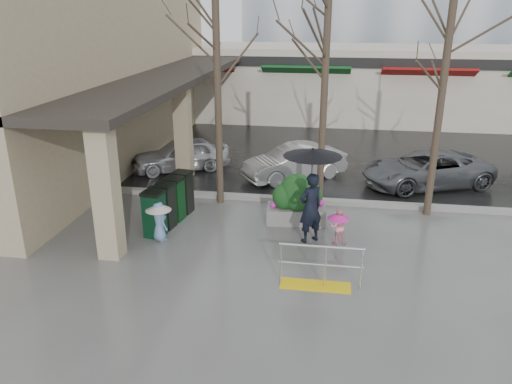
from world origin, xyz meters
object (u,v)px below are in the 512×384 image
(handrail, at_px, (319,272))
(car_b, at_px, (295,162))
(tree_midwest, at_px, (327,36))
(child_blue, at_px, (159,217))
(news_boxes, at_px, (169,202))
(woman, at_px, (311,186))
(car_a, at_px, (181,154))
(child_pink, at_px, (338,223))
(planter, at_px, (297,199))
(tree_west, at_px, (216,40))
(tree_mideast, at_px, (447,51))
(car_c, at_px, (427,169))

(handrail, xyz_separation_m, car_b, (-1.19, 7.63, 0.25))
(tree_midwest, height_order, child_blue, tree_midwest)
(handrail, xyz_separation_m, news_boxes, (-4.44, 2.92, 0.28))
(woman, relative_size, child_blue, 2.37)
(woman, height_order, car_b, woman)
(tree_midwest, xyz_separation_m, car_a, (-5.48, 3.17, -4.60))
(handrail, xyz_separation_m, tree_midwest, (-0.16, 4.80, 4.86))
(car_a, bearing_deg, child_pink, 19.57)
(planter, bearing_deg, child_blue, -152.75)
(handrail, height_order, tree_west, tree_west)
(tree_midwest, height_order, news_boxes, tree_midwest)
(tree_midwest, relative_size, planter, 3.99)
(child_blue, relative_size, news_boxes, 0.46)
(tree_mideast, bearing_deg, handrail, -123.19)
(news_boxes, bearing_deg, tree_midwest, 32.42)
(tree_west, xyz_separation_m, news_boxes, (-1.08, -1.88, -4.43))
(child_pink, xyz_separation_m, car_a, (-6.05, 5.66, 0.05))
(woman, bearing_deg, news_boxes, -45.99)
(handrail, bearing_deg, tree_west, 124.99)
(child_blue, bearing_deg, car_a, -38.78)
(news_boxes, bearing_deg, car_a, 111.95)
(child_pink, relative_size, car_c, 0.22)
(tree_midwest, bearing_deg, car_b, 109.96)
(news_boxes, relative_size, car_c, 0.53)
(planter, distance_m, news_boxes, 3.72)
(woman, xyz_separation_m, child_blue, (-4.03, -0.58, -0.90))
(car_b, bearing_deg, news_boxes, -69.10)
(handrail, bearing_deg, child_blue, 157.92)
(woman, distance_m, planter, 1.60)
(tree_midwest, bearing_deg, planter, -117.73)
(child_pink, height_order, car_c, car_c)
(handrail, relative_size, tree_midwest, 0.27)
(tree_west, relative_size, tree_midwest, 0.97)
(news_boxes, bearing_deg, handrail, -24.62)
(tree_west, relative_size, car_c, 1.50)
(planter, relative_size, car_b, 0.46)
(tree_midwest, relative_size, child_blue, 6.33)
(handrail, relative_size, car_c, 0.42)
(handrail, height_order, child_blue, child_blue)
(tree_midwest, relative_size, car_b, 1.83)
(woman, xyz_separation_m, planter, (-0.45, 1.27, -0.87))
(tree_midwest, xyz_separation_m, car_c, (3.67, 2.70, -4.60))
(handrail, height_order, car_b, car_b)
(news_boxes, height_order, car_b, news_boxes)
(handrail, bearing_deg, woman, 98.07)
(car_b, bearing_deg, tree_west, -72.03)
(handrail, distance_m, news_boxes, 5.32)
(woman, xyz_separation_m, child_pink, (0.75, -0.03, -1.00))
(child_blue, bearing_deg, handrail, -162.49)
(handrail, xyz_separation_m, tree_west, (-3.36, 4.80, 4.71))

